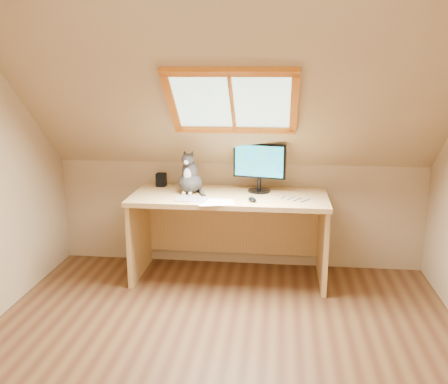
# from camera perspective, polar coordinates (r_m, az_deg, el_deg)

# --- Properties ---
(ground) EXTENTS (3.50, 3.50, 0.00)m
(ground) POSITION_cam_1_polar(r_m,az_deg,el_deg) (3.45, -0.96, -18.91)
(ground) COLOR brown
(ground) RESTS_ON ground
(room_shell) EXTENTS (3.52, 3.52, 2.41)m
(room_shell) POSITION_cam_1_polar(r_m,az_deg,el_deg) (2.84, -1.32, 4.99)
(room_shell) COLOR tan
(room_shell) RESTS_ON ground
(desk) EXTENTS (1.73, 0.76, 0.79)m
(desk) POSITION_cam_1_polar(r_m,az_deg,el_deg) (4.55, 0.71, -2.93)
(desk) COLOR #E3AE6B
(desk) RESTS_ON ground
(monitor) EXTENTS (0.47, 0.20, 0.44)m
(monitor) POSITION_cam_1_polar(r_m,az_deg,el_deg) (4.47, 4.07, 3.18)
(monitor) COLOR black
(monitor) RESTS_ON desk
(cat) EXTENTS (0.25, 0.29, 0.39)m
(cat) POSITION_cam_1_polar(r_m,az_deg,el_deg) (4.46, -3.92, 1.68)
(cat) COLOR #3A3634
(cat) RESTS_ON desk
(desk_speaker) EXTENTS (0.09, 0.09, 0.13)m
(desk_speaker) POSITION_cam_1_polar(r_m,az_deg,el_deg) (4.75, -7.19, 1.40)
(desk_speaker) COLOR black
(desk_speaker) RESTS_ON desk
(graphics_tablet) EXTENTS (0.28, 0.22, 0.01)m
(graphics_tablet) POSITION_cam_1_polar(r_m,az_deg,el_deg) (4.24, -3.69, -0.84)
(graphics_tablet) COLOR #B2B2B7
(graphics_tablet) RESTS_ON desk
(mouse) EXTENTS (0.10, 0.12, 0.03)m
(mouse) POSITION_cam_1_polar(r_m,az_deg,el_deg) (4.19, 3.24, -0.85)
(mouse) COLOR black
(mouse) RESTS_ON desk
(papers) EXTENTS (0.33, 0.27, 0.00)m
(papers) POSITION_cam_1_polar(r_m,az_deg,el_deg) (4.17, -0.86, -1.11)
(papers) COLOR white
(papers) RESTS_ON desk
(cables) EXTENTS (0.51, 0.26, 0.01)m
(cables) POSITION_cam_1_polar(r_m,az_deg,el_deg) (4.28, 6.75, -0.80)
(cables) COLOR silver
(cables) RESTS_ON desk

